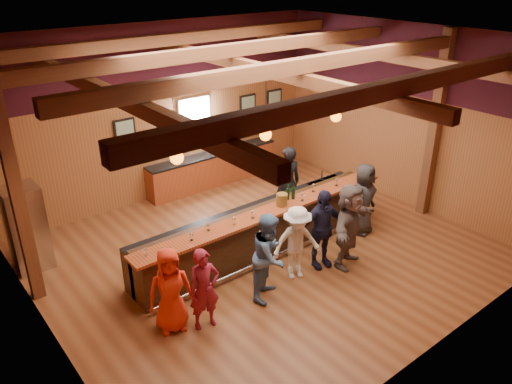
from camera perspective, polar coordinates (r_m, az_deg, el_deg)
room at (r=9.73m, az=0.90°, el=9.50°), size 9.04×9.00×4.52m
bar_counter at (r=10.84m, az=0.57°, el=-4.21°), size 6.30×1.07×1.11m
back_bar_cabinet at (r=14.10m, az=-4.87°, el=2.67°), size 4.00×0.52×0.95m
window at (r=13.56m, az=-7.07°, el=8.71°), size 0.95×0.09×0.95m
framed_pictures at (r=13.99m, az=-4.01°, el=9.56°), size 5.35×0.05×0.45m
wine_shelves at (r=13.63m, az=-6.82°, el=6.92°), size 3.00×0.18×0.30m
pendant_lights at (r=9.84m, az=1.10°, el=6.60°), size 4.24×0.24×1.37m
stainless_fridge at (r=11.10m, az=-24.75°, el=-3.76°), size 0.70×0.70×1.80m
customer_orange at (r=8.65m, az=-9.78°, el=-11.00°), size 0.87×0.69×1.56m
customer_redvest at (r=8.64m, az=-5.93°, el=-10.99°), size 0.61×0.45×1.51m
customer_denim at (r=9.27m, az=1.56°, el=-7.32°), size 1.05×0.99×1.72m
customer_white at (r=9.86m, az=4.67°, el=-5.82°), size 1.14×0.89×1.55m
customer_navy at (r=10.22m, az=7.49°, el=-4.22°), size 1.08×0.63×1.72m
customer_brown at (r=10.35m, az=10.57°, el=-3.79°), size 1.76×1.09×1.81m
customer_dark at (r=11.66m, az=12.15°, el=-0.79°), size 0.95×0.75×1.70m
bartender at (r=12.10m, az=3.60°, el=1.09°), size 0.78×0.65×1.84m
ice_bucket at (r=10.49m, az=2.97°, el=-0.87°), size 0.24×0.24×0.26m
bottle_a at (r=10.78m, az=4.29°, el=-0.11°), size 0.08×0.08×0.35m
bottle_b at (r=10.75m, az=3.65°, el=-0.19°), size 0.08×0.08×0.35m
glass_a at (r=8.96m, az=-12.52°, el=-6.48°), size 0.07×0.07×0.16m
glass_b at (r=9.27m, az=-7.39°, el=-4.84°), size 0.08×0.08×0.17m
glass_c at (r=9.56m, az=-5.49°, el=-3.74°), size 0.08×0.08×0.17m
glass_d at (r=9.73m, az=-2.53°, el=-3.09°), size 0.08×0.08×0.18m
glass_e at (r=9.96m, az=-0.37°, el=-2.36°), size 0.08×0.08×0.17m
glass_f at (r=10.73m, az=5.35°, el=-0.30°), size 0.09×0.09×0.19m
glass_g at (r=11.17m, az=6.58°, el=0.70°), size 0.09×0.09×0.19m
glass_h at (r=11.53m, az=9.25°, el=1.36°), size 0.09×0.09×0.20m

